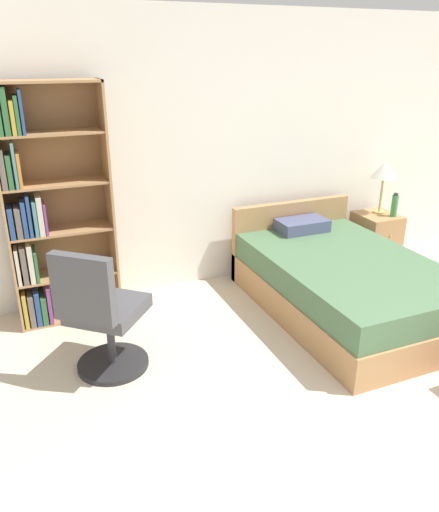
% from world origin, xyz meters
% --- Properties ---
extents(wall_back, '(9.00, 0.06, 2.60)m').
position_xyz_m(wall_back, '(0.00, 3.23, 1.30)').
color(wall_back, white).
rests_on(wall_back, ground_plane).
extents(bookshelf, '(0.86, 0.34, 2.02)m').
position_xyz_m(bookshelf, '(-2.02, 2.96, 1.00)').
color(bookshelf, '#AD7F51').
rests_on(bookshelf, ground_plane).
extents(bed, '(1.33, 2.08, 0.78)m').
position_xyz_m(bed, '(0.41, 2.11, 0.27)').
color(bed, '#AD7F51').
rests_on(bed, ground_plane).
extents(office_chair, '(0.71, 0.72, 1.01)m').
position_xyz_m(office_chair, '(-1.77, 1.95, 0.47)').
color(office_chair, '#232326').
rests_on(office_chair, ground_plane).
extents(nightstand, '(0.40, 0.47, 0.58)m').
position_xyz_m(nightstand, '(1.38, 2.87, 0.29)').
color(nightstand, '#AD7F51').
rests_on(nightstand, ground_plane).
extents(table_lamp, '(0.27, 0.27, 0.56)m').
position_xyz_m(table_lamp, '(1.43, 2.91, 1.04)').
color(table_lamp, tan).
rests_on(table_lamp, nightstand).
extents(water_bottle, '(0.07, 0.07, 0.25)m').
position_xyz_m(water_bottle, '(1.49, 2.75, 0.70)').
color(water_bottle, '#3F8C4C').
rests_on(water_bottle, nightstand).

